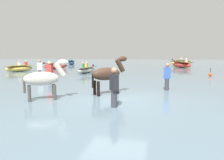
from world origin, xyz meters
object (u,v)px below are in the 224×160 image
object	(u,v)px
horse_trailing_pinto	(44,80)
person_onlooker_right	(114,91)
boat_mid_channel	(19,68)
person_wading_mid	(167,79)
boat_distant_west	(182,65)
horse_lead_dark_bay	(108,75)
channel_buoy	(210,74)
boat_far_offshore	(86,70)
boat_distant_east	(71,62)
boat_far_inshore	(182,63)
person_spectator_far	(40,70)
person_wading_close	(50,74)
boat_near_starboard	(56,66)

from	to	relation	value
horse_trailing_pinto	person_onlooker_right	size ratio (longest dim) A/B	1.14
boat_mid_channel	person_wading_mid	distance (m)	15.91
boat_mid_channel	boat_distant_west	size ratio (longest dim) A/B	0.81
horse_lead_dark_bay	boat_mid_channel	size ratio (longest dim) A/B	0.68
person_onlooker_right	channel_buoy	size ratio (longest dim) A/B	2.49
boat_far_offshore	person_wading_mid	distance (m)	10.39
person_onlooker_right	boat_distant_west	bearing A→B (deg)	78.92
boat_distant_east	boat_far_offshore	size ratio (longest dim) A/B	1.11
boat_distant_east	person_wading_mid	size ratio (longest dim) A/B	2.09
person_onlooker_right	boat_far_inshore	bearing A→B (deg)	79.96
person_spectator_far	person_wading_close	bearing A→B (deg)	-47.56
boat_near_starboard	person_wading_mid	world-z (taller)	person_wading_mid
boat_distant_west	person_wading_mid	world-z (taller)	person_wading_mid
boat_mid_channel	boat_far_inshore	world-z (taller)	boat_far_inshore
person_onlooker_right	person_wading_close	bearing A→B (deg)	136.59
person_onlooker_right	channel_buoy	bearing A→B (deg)	63.95
boat_distant_west	channel_buoy	distance (m)	10.29
person_wading_close	channel_buoy	xyz separation A→B (m)	(10.24, 6.13, -0.41)
horse_lead_dark_bay	person_wading_close	size ratio (longest dim) A/B	1.20
person_spectator_far	channel_buoy	size ratio (longest dim) A/B	2.49
horse_trailing_pinto	channel_buoy	world-z (taller)	horse_trailing_pinto
horse_lead_dark_bay	boat_mid_channel	bearing A→B (deg)	140.44
person_spectator_far	person_onlooker_right	distance (m)	9.82
channel_buoy	boat_near_starboard	bearing A→B (deg)	163.39
horse_lead_dark_bay	boat_far_inshore	bearing A→B (deg)	77.36
boat_far_inshore	person_wading_mid	bearing A→B (deg)	-97.14
person_spectator_far	boat_distant_east	bearing A→B (deg)	107.12
boat_mid_channel	boat_distant_west	xyz separation A→B (m)	(16.20, 9.55, 0.05)
person_onlooker_right	person_wading_close	distance (m)	6.82
person_onlooker_right	channel_buoy	world-z (taller)	person_onlooker_right
person_wading_mid	channel_buoy	xyz separation A→B (m)	(3.48, 7.10, -0.41)
boat_distant_west	channel_buoy	xyz separation A→B (m)	(1.16, -10.23, -0.20)
boat_near_starboard	boat_distant_west	distance (m)	15.39
boat_near_starboard	person_onlooker_right	bearing A→B (deg)	-56.53
horse_trailing_pinto	person_wading_mid	distance (m)	5.67
horse_trailing_pinto	person_onlooker_right	bearing A→B (deg)	-9.78
person_wading_close	person_wading_mid	world-z (taller)	same
horse_trailing_pinto	boat_distant_east	distance (m)	26.63
boat_near_starboard	boat_mid_channel	bearing A→B (deg)	-115.37
person_onlooker_right	person_wading_close	size ratio (longest dim) A/B	1.00
boat_distant_west	boat_near_starboard	bearing A→B (deg)	-158.64
boat_far_offshore	person_spectator_far	distance (m)	4.97
horse_lead_dark_bay	channel_buoy	world-z (taller)	horse_lead_dark_bay
horse_trailing_pinto	person_onlooker_right	world-z (taller)	horse_trailing_pinto
boat_mid_channel	person_wading_close	bearing A→B (deg)	-43.66
horse_trailing_pinto	person_spectator_far	bearing A→B (deg)	122.76
boat_mid_channel	boat_far_offshore	distance (m)	7.00
boat_mid_channel	boat_far_inshore	xyz separation A→B (m)	(16.66, 14.36, 0.09)
channel_buoy	boat_distant_east	bearing A→B (deg)	141.14
person_spectator_far	boat_mid_channel	bearing A→B (deg)	138.06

